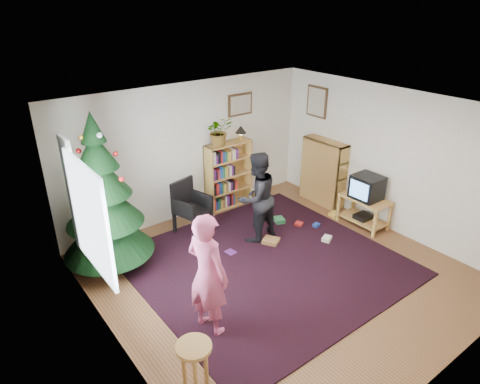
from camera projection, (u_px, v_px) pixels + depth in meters
floor at (279, 273)px, 6.50m from camera, size 5.00×5.00×0.00m
ceiling at (286, 111)px, 5.44m from camera, size 5.00×5.00×0.00m
wall_back at (189, 151)px, 7.78m from camera, size 5.00×0.02×2.50m
wall_front at (455, 289)px, 4.17m from camera, size 5.00×0.02×2.50m
wall_left at (110, 261)px, 4.60m from camera, size 0.02×5.00×2.50m
wall_right at (390, 161)px, 7.35m from camera, size 0.02×5.00×2.50m
rug at (266, 263)px, 6.71m from camera, size 3.80×3.60×0.02m
window_pane at (90, 218)px, 4.94m from camera, size 0.04×1.20×1.40m
curtain at (74, 197)px, 5.47m from camera, size 0.06×0.35×1.60m
picture_back at (240, 104)px, 8.09m from camera, size 0.55×0.03×0.42m
picture_right at (317, 102)px, 8.30m from camera, size 0.03×0.50×0.60m
christmas_tree at (104, 207)px, 6.27m from camera, size 1.35×1.35×2.45m
bookshelf_back at (229, 174)px, 8.33m from camera, size 0.95×0.30×1.30m
bookshelf_right at (324, 171)px, 8.45m from camera, size 0.30×0.95×1.30m
tv_stand at (364, 209)px, 7.72m from camera, size 0.48×0.86×0.55m
crt_tv at (367, 187)px, 7.53m from camera, size 0.45×0.49×0.42m
armchair at (189, 204)px, 7.48m from camera, size 0.64×0.64×0.95m
stool at (194, 356)px, 4.39m from camera, size 0.38×0.38×0.63m
person_standing at (208, 275)px, 5.10m from camera, size 0.52×0.67×1.63m
person_by_chair at (257, 197)px, 7.09m from camera, size 0.80×0.65×1.57m
potted_plant at (219, 131)px, 7.83m from camera, size 0.56×0.50×0.54m
table_lamp at (241, 130)px, 8.14m from camera, size 0.21×0.21×0.28m
floor_clutter at (295, 230)px, 7.60m from camera, size 2.55×1.18×0.08m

